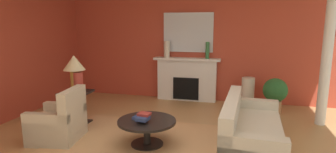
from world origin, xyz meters
TOP-DOWN VIEW (x-y plane):
  - ground_plane at (0.00, 0.00)m, footprint 9.10×9.10m
  - wall_fireplace at (0.00, 3.18)m, footprint 7.60×0.12m
  - area_rug at (-0.22, -0.07)m, footprint 3.41×2.43m
  - fireplace at (-0.09, 2.97)m, footprint 1.80×0.35m
  - mantel_mirror at (-0.09, 3.09)m, footprint 1.35×0.04m
  - sofa at (1.48, 0.18)m, footprint 1.01×2.15m
  - armchair_near_window at (-1.82, -0.25)m, footprint 0.90×0.90m
  - coffee_table at (-0.22, -0.07)m, footprint 1.00×1.00m
  - side_table at (-1.97, 0.55)m, footprint 0.56×0.56m
  - table_lamp at (-1.97, 0.55)m, footprint 0.44×0.44m
  - vase_mantel_left at (-0.64, 2.92)m, footprint 0.16×0.16m
  - vase_mantel_right at (0.46, 2.92)m, footprint 0.10×0.10m
  - vase_on_side_table at (-1.82, 0.43)m, footprint 0.18×0.18m
  - vase_tall_corner at (1.52, 2.67)m, footprint 0.32×0.32m
  - book_red_cover at (-0.35, -0.06)m, footprint 0.24×0.20m
  - book_art_folio at (-0.24, -0.23)m, footprint 0.21×0.22m
  - book_small_novel at (-0.24, -0.15)m, footprint 0.22×0.19m
  - potted_plant at (2.12, 2.35)m, footprint 0.56×0.56m
  - column_white at (2.97, 1.80)m, footprint 0.20×0.20m

SIDE VIEW (x-z plane):
  - ground_plane at x=0.00m, z-range 0.00..0.00m
  - area_rug at x=-0.22m, z-range 0.00..0.01m
  - sofa at x=1.48m, z-range -0.13..0.72m
  - armchair_near_window at x=-1.82m, z-range -0.17..0.78m
  - coffee_table at x=-0.22m, z-range 0.11..0.56m
  - vase_tall_corner at x=1.52m, z-range 0.00..0.76m
  - side_table at x=-1.97m, z-range 0.05..0.75m
  - book_red_cover at x=-0.35m, z-range 0.45..0.50m
  - potted_plant at x=2.12m, z-range 0.08..0.91m
  - book_art_folio at x=-0.24m, z-range 0.50..0.56m
  - fireplace at x=-0.09m, z-range -0.03..1.14m
  - book_small_novel at x=-0.24m, z-range 0.56..0.60m
  - vase_on_side_table at x=-1.82m, z-range 0.70..1.12m
  - table_lamp at x=-1.97m, z-range 0.85..1.60m
  - vase_mantel_right at x=0.46m, z-range 1.17..1.62m
  - vase_mantel_left at x=-0.64m, z-range 1.17..1.62m
  - wall_fireplace at x=0.00m, z-range 0.00..3.06m
  - column_white at x=2.97m, z-range 0.00..3.06m
  - mantel_mirror at x=-0.09m, z-range 1.32..2.38m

